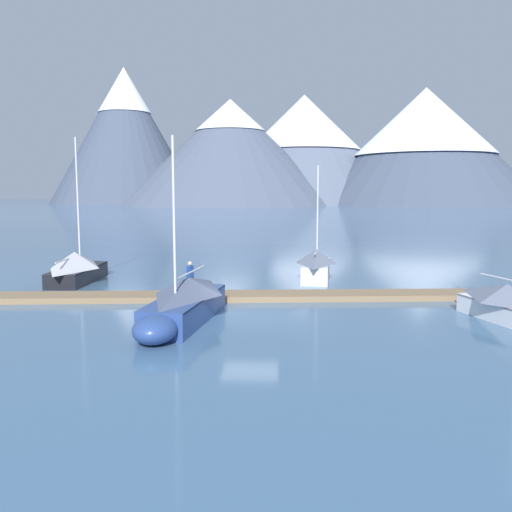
% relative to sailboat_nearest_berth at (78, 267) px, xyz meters
% --- Properties ---
extents(ground_plane, '(700.00, 700.00, 0.00)m').
position_rel_sailboat_nearest_berth_xyz_m(ground_plane, '(11.11, -8.92, -0.90)').
color(ground_plane, '#426689').
extents(mountain_west_summit, '(64.98, 64.98, 58.37)m').
position_rel_sailboat_nearest_berth_xyz_m(mountain_west_summit, '(-54.67, 201.86, 29.01)').
color(mountain_west_summit, '#424C60').
rests_on(mountain_west_summit, ground).
extents(mountain_central_massif, '(92.71, 92.71, 43.29)m').
position_rel_sailboat_nearest_berth_xyz_m(mountain_central_massif, '(-8.11, 193.17, 21.17)').
color(mountain_central_massif, '#4C566B').
rests_on(mountain_central_massif, ground).
extents(mountain_shoulder_ridge, '(95.46, 95.46, 48.32)m').
position_rel_sailboat_nearest_berth_xyz_m(mountain_shoulder_ridge, '(23.26, 213.60, 24.76)').
color(mountain_shoulder_ridge, slate).
rests_on(mountain_shoulder_ridge, ground).
extents(mountain_east_summit, '(95.37, 95.37, 47.67)m').
position_rel_sailboat_nearest_berth_xyz_m(mountain_east_summit, '(72.14, 195.42, 24.68)').
color(mountain_east_summit, '#424C60').
rests_on(mountain_east_summit, ground).
extents(dock, '(29.02, 4.35, 0.30)m').
position_rel_sailboat_nearest_berth_xyz_m(dock, '(11.11, -4.92, -0.75)').
color(dock, '#846B4C').
rests_on(dock, ground).
extents(sailboat_nearest_berth, '(2.18, 7.25, 8.81)m').
position_rel_sailboat_nearest_berth_xyz_m(sailboat_nearest_berth, '(0.00, 0.00, 0.00)').
color(sailboat_nearest_berth, black).
rests_on(sailboat_nearest_berth, ground).
extents(sailboat_second_berth, '(2.93, 7.85, 7.71)m').
position_rel_sailboat_nearest_berth_xyz_m(sailboat_second_berth, '(8.35, -10.13, -0.03)').
color(sailboat_second_berth, navy).
rests_on(sailboat_second_berth, ground).
extents(sailboat_mid_dock_port, '(2.30, 6.31, 7.17)m').
position_rel_sailboat_nearest_berth_xyz_m(sailboat_mid_dock_port, '(14.76, 1.65, 0.03)').
color(sailboat_mid_dock_port, silver).
rests_on(sailboat_mid_dock_port, ground).
extents(person_on_dock, '(0.38, 0.53, 1.69)m').
position_rel_sailboat_nearest_berth_xyz_m(person_on_dock, '(7.84, -5.26, 0.36)').
color(person_on_dock, '#384256').
rests_on(person_on_dock, dock).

